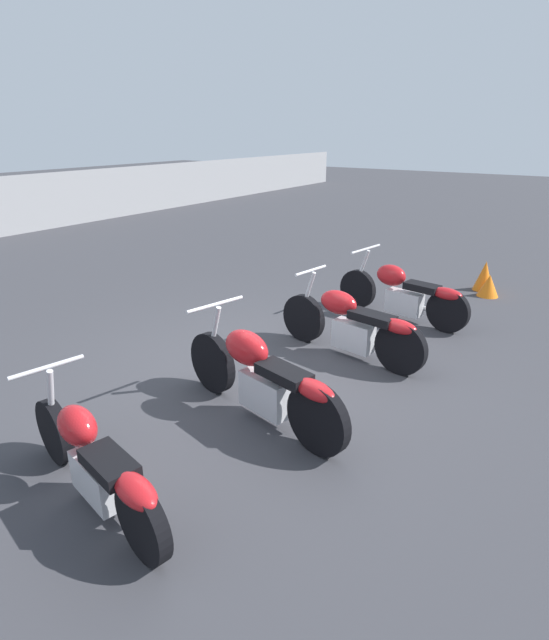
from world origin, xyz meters
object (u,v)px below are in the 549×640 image
object	(u,v)px
motorcycle_slot_3	(403,293)
motorcycle_slot_1	(262,378)
motorcycle_slot_0	(95,463)
traffic_cone_far	(484,276)
traffic_cone_near	(489,286)
motorcycle_slot_2	(352,325)

from	to	relation	value
motorcycle_slot_3	motorcycle_slot_1	bearing A→B (deg)	-173.26
motorcycle_slot_0	traffic_cone_far	bearing A→B (deg)	3.52
motorcycle_slot_1	traffic_cone_near	distance (m)	5.34
motorcycle_slot_0	motorcycle_slot_3	bearing A→B (deg)	7.18
motorcycle_slot_3	traffic_cone_far	size ratio (longest dim) A/B	4.05
motorcycle_slot_3	motorcycle_slot_0	bearing A→B (deg)	-176.01
motorcycle_slot_0	motorcycle_slot_1	world-z (taller)	motorcycle_slot_1
motorcycle_slot_1	motorcycle_slot_3	bearing A→B (deg)	10.67
motorcycle_slot_1	traffic_cone_far	bearing A→B (deg)	4.81
motorcycle_slot_2	traffic_cone_far	bearing A→B (deg)	-2.22
motorcycle_slot_0	motorcycle_slot_3	distance (m)	5.04
motorcycle_slot_2	motorcycle_slot_3	world-z (taller)	motorcycle_slot_2
motorcycle_slot_3	motorcycle_slot_2	bearing A→B (deg)	-172.83
motorcycle_slot_2	motorcycle_slot_1	bearing A→B (deg)	-174.21
motorcycle_slot_2	motorcycle_slot_3	bearing A→B (deg)	6.59
traffic_cone_near	motorcycle_slot_2	bearing A→B (deg)	166.08
motorcycle_slot_1	traffic_cone_near	size ratio (longest dim) A/B	5.79
motorcycle_slot_3	traffic_cone_near	world-z (taller)	motorcycle_slot_3
motorcycle_slot_1	motorcycle_slot_3	size ratio (longest dim) A/B	1.03
traffic_cone_near	traffic_cone_far	world-z (taller)	traffic_cone_far
motorcycle_slot_2	motorcycle_slot_3	xyz separation A→B (m)	(1.59, -0.05, -0.01)
motorcycle_slot_2	motorcycle_slot_3	size ratio (longest dim) A/B	0.99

